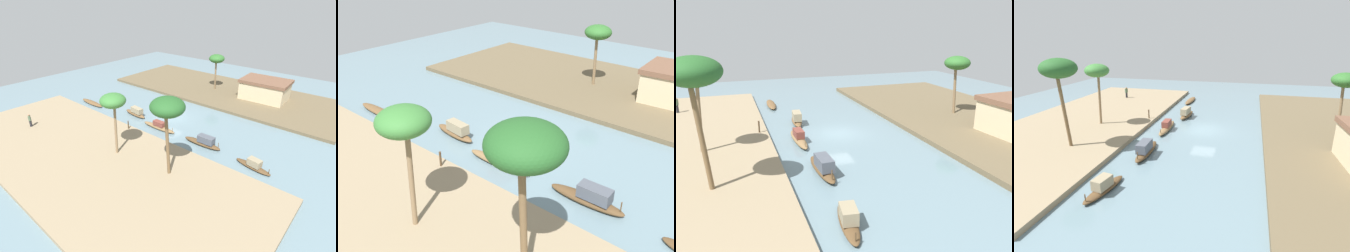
# 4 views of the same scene
# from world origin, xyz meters

# --- Properties ---
(river_water) EXTENTS (64.58, 64.58, 0.00)m
(river_water) POSITION_xyz_m (0.00, 0.00, 0.00)
(river_water) COLOR slate
(river_water) RESTS_ON ground
(riverbank_left) EXTENTS (37.51, 15.03, 0.41)m
(riverbank_left) POSITION_xyz_m (0.00, -13.53, 0.20)
(riverbank_left) COLOR #937F60
(riverbank_left) RESTS_ON ground
(riverbank_right) EXTENTS (37.51, 15.03, 0.41)m
(riverbank_right) POSITION_xyz_m (0.00, 13.53, 0.20)
(riverbank_right) COLOR brown
(riverbank_right) RESTS_ON ground
(sampan_downstream_large) EXTENTS (4.00, 1.25, 1.28)m
(sampan_downstream_large) POSITION_xyz_m (-4.09, -2.89, 0.50)
(sampan_downstream_large) COLOR brown
(sampan_downstream_large) RESTS_ON river_water
(sampan_with_red_awning) EXTENTS (4.59, 1.06, 1.27)m
(sampan_with_red_awning) POSITION_xyz_m (7.55, -3.60, 0.48)
(sampan_with_red_awning) COLOR brown
(sampan_with_red_awning) RESTS_ON river_water
(sampan_upstream_small) EXTENTS (5.00, 1.08, 0.42)m
(sampan_upstream_small) POSITION_xyz_m (-12.40, -4.25, 0.21)
(sampan_upstream_small) COLOR brown
(sampan_upstream_small) RESTS_ON river_water
(sampan_foreground) EXTENTS (4.96, 0.94, 1.07)m
(sampan_foreground) POSITION_xyz_m (1.04, -3.80, 0.37)
(sampan_foreground) COLOR brown
(sampan_foreground) RESTS_ON river_water
(sampan_open_hull) EXTENTS (3.87, 1.44, 1.06)m
(sampan_open_hull) POSITION_xyz_m (13.63, -4.07, 0.38)
(sampan_open_hull) COLOR brown
(sampan_open_hull) RESTS_ON river_water
(person_on_near_bank) EXTENTS (0.45, 0.42, 1.64)m
(person_on_near_bank) POSITION_xyz_m (-11.06, -14.16, 1.17)
(person_on_near_bank) COLOR #232328
(person_on_near_bank) RESTS_ON riverbank_left
(mooring_post) EXTENTS (0.14, 0.14, 1.03)m
(mooring_post) POSITION_xyz_m (-1.34, -6.72, 0.92)
(mooring_post) COLOR #4C3823
(mooring_post) RESTS_ON riverbank_left
(palm_tree_left_near) EXTENTS (2.52, 2.52, 6.43)m
(palm_tree_left_near) POSITION_xyz_m (1.80, -11.03, 6.02)
(palm_tree_left_near) COLOR #7F6647
(palm_tree_left_near) RESTS_ON riverbank_left
(palm_tree_left_far) EXTENTS (2.96, 2.96, 7.48)m
(palm_tree_left_far) POSITION_xyz_m (8.21, -10.54, 6.94)
(palm_tree_left_far) COLOR brown
(palm_tree_left_far) RESTS_ON riverbank_left
(palm_tree_right_tall) EXTENTS (2.54, 2.54, 5.91)m
(palm_tree_right_tall) POSITION_xyz_m (-1.26, 13.12, 5.50)
(palm_tree_right_tall) COLOR #7F6647
(palm_tree_right_tall) RESTS_ON riverbank_right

